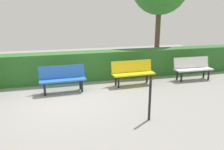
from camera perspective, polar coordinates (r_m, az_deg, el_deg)
ground_plane at (r=6.83m, az=-11.81°, el=-6.17°), size 20.19×20.19×0.00m
bench_white at (r=9.17m, az=19.85°, el=1.87°), size 1.49×0.51×0.86m
bench_yellow at (r=8.01m, az=5.31°, el=0.89°), size 1.54×0.50×0.86m
bench_blue at (r=7.39m, az=-12.50°, el=-0.65°), size 1.48×0.50×0.86m
hedge_row at (r=8.69m, az=-5.31°, el=2.43°), size 16.19×0.76×1.08m
railing_post_mid at (r=5.36m, az=9.61°, el=-6.39°), size 0.06×0.06×1.00m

